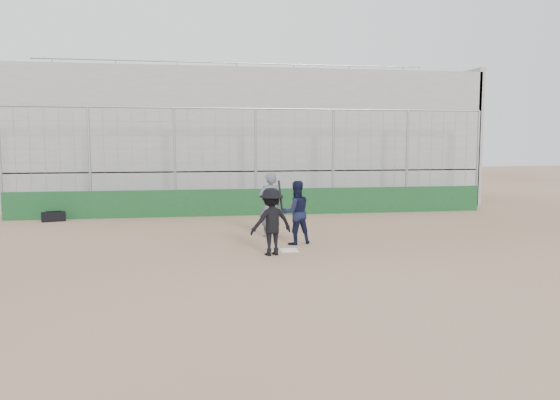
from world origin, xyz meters
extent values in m
plane|color=brown|center=(0.00, 0.00, 0.00)|extent=(90.00, 90.00, 0.00)
cube|color=white|center=(0.00, 0.00, 0.01)|extent=(0.44, 0.44, 0.02)
cube|color=#133C1C|center=(0.00, 7.00, 0.50)|extent=(18.00, 0.25, 1.00)
cylinder|color=gray|center=(-9.00, 7.00, 2.00)|extent=(0.10, 0.10, 4.00)
cylinder|color=gray|center=(0.00, 7.00, 2.00)|extent=(0.10, 0.10, 4.00)
cylinder|color=gray|center=(9.00, 7.00, 2.00)|extent=(0.10, 0.10, 4.00)
cylinder|color=gray|center=(0.00, 7.00, 4.00)|extent=(18.00, 0.07, 0.07)
cube|color=gray|center=(0.00, 11.95, 0.80)|extent=(20.00, 6.70, 1.60)
cube|color=gray|center=(0.00, 11.95, 3.70)|extent=(20.00, 6.70, 4.20)
cube|color=gray|center=(-10.00, 11.95, 2.90)|extent=(0.25, 6.70, 6.10)
cube|color=gray|center=(10.00, 11.95, 2.90)|extent=(0.25, 6.70, 6.10)
cylinder|color=gray|center=(0.00, 15.10, 6.80)|extent=(20.00, 0.06, 0.06)
imported|color=black|center=(-0.52, -0.45, 0.82)|extent=(1.19, 0.88, 1.64)
cylinder|color=black|center=(-0.27, -0.30, 1.45)|extent=(0.07, 0.57, 0.71)
imported|color=black|center=(0.34, 0.82, 0.56)|extent=(0.99, 0.86, 1.13)
sphere|color=maroon|center=(0.34, 0.82, 1.02)|extent=(0.28, 0.28, 0.28)
imported|color=#4E5763|center=(-0.17, 2.14, 0.85)|extent=(0.75, 0.55, 1.70)
cube|color=black|center=(-7.17, 6.43, 0.17)|extent=(0.84, 0.55, 0.33)
cylinder|color=black|center=(-7.17, 6.43, 0.35)|extent=(0.49, 0.19, 0.04)
camera|label=1|loc=(-2.45, -13.43, 2.73)|focal=35.00mm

